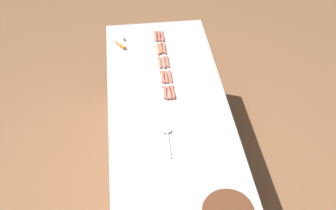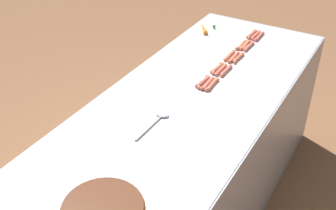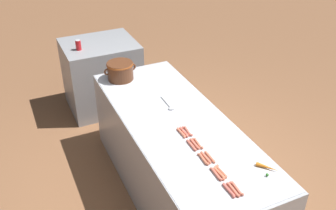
% 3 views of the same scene
% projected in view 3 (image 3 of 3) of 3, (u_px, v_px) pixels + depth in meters
% --- Properties ---
extents(ground_plane, '(20.00, 20.00, 0.00)m').
position_uv_depth(ground_plane, '(176.00, 192.00, 3.86)').
color(ground_plane, brown).
extents(griddle_counter, '(0.89, 2.38, 0.87)m').
position_uv_depth(griddle_counter, '(176.00, 159.00, 3.63)').
color(griddle_counter, '#ADAFB5').
rests_on(griddle_counter, ground_plane).
extents(back_cabinet, '(0.91, 0.78, 0.92)m').
position_uv_depth(back_cabinet, '(102.00, 75.00, 5.04)').
color(back_cabinet, '#939599').
rests_on(back_cabinet, ground_plane).
extents(hot_dog_0, '(0.03, 0.15, 0.02)m').
position_uv_depth(hot_dog_0, '(229.00, 190.00, 2.65)').
color(hot_dog_0, '#D36356').
rests_on(hot_dog_0, griddle_counter).
extents(hot_dog_1, '(0.03, 0.15, 0.02)m').
position_uv_depth(hot_dog_1, '(216.00, 174.00, 2.80)').
color(hot_dog_1, '#CE6754').
rests_on(hot_dog_1, griddle_counter).
extents(hot_dog_2, '(0.03, 0.15, 0.02)m').
position_uv_depth(hot_dog_2, '(203.00, 159.00, 2.94)').
color(hot_dog_2, '#CE6B4E').
rests_on(hot_dog_2, griddle_counter).
extents(hot_dog_3, '(0.02, 0.15, 0.02)m').
position_uv_depth(hot_dog_3, '(191.00, 145.00, 3.09)').
color(hot_dog_3, '#D76753').
rests_on(hot_dog_3, griddle_counter).
extents(hot_dog_4, '(0.03, 0.15, 0.02)m').
position_uv_depth(hot_dog_4, '(181.00, 133.00, 3.23)').
color(hot_dog_4, '#D36C51').
rests_on(hot_dog_4, griddle_counter).
extents(hot_dog_5, '(0.03, 0.15, 0.02)m').
position_uv_depth(hot_dog_5, '(233.00, 190.00, 2.66)').
color(hot_dog_5, '#D36A53').
rests_on(hot_dog_5, griddle_counter).
extents(hot_dog_6, '(0.03, 0.15, 0.02)m').
position_uv_depth(hot_dog_6, '(219.00, 173.00, 2.80)').
color(hot_dog_6, '#D77150').
rests_on(hot_dog_6, griddle_counter).
extents(hot_dog_7, '(0.03, 0.15, 0.02)m').
position_uv_depth(hot_dog_7, '(206.00, 157.00, 2.96)').
color(hot_dog_7, '#D57054').
rests_on(hot_dog_7, griddle_counter).
extents(hot_dog_8, '(0.02, 0.15, 0.02)m').
position_uv_depth(hot_dog_8, '(195.00, 144.00, 3.10)').
color(hot_dog_8, '#CA6650').
rests_on(hot_dog_8, griddle_counter).
extents(hot_dog_9, '(0.03, 0.15, 0.02)m').
position_uv_depth(hot_dog_9, '(184.00, 132.00, 3.24)').
color(hot_dog_9, '#D06756').
rests_on(hot_dog_9, griddle_counter).
extents(hot_dog_10, '(0.03, 0.15, 0.02)m').
position_uv_depth(hot_dog_10, '(237.00, 188.00, 2.67)').
color(hot_dog_10, '#CA6B54').
rests_on(hot_dog_10, griddle_counter).
extents(hot_dog_11, '(0.03, 0.15, 0.02)m').
position_uv_depth(hot_dog_11, '(222.00, 171.00, 2.82)').
color(hot_dog_11, '#CC6C4E').
rests_on(hot_dog_11, griddle_counter).
extents(hot_dog_12, '(0.02, 0.15, 0.02)m').
position_uv_depth(hot_dog_12, '(210.00, 157.00, 2.96)').
color(hot_dog_12, '#D47152').
rests_on(hot_dog_12, griddle_counter).
extents(hot_dog_13, '(0.03, 0.15, 0.02)m').
position_uv_depth(hot_dog_13, '(198.00, 143.00, 3.11)').
color(hot_dog_13, '#D16E53').
rests_on(hot_dog_13, griddle_counter).
extents(hot_dog_14, '(0.03, 0.15, 0.02)m').
position_uv_depth(hot_dog_14, '(188.00, 131.00, 3.25)').
color(hot_dog_14, '#CE6A56').
rests_on(hot_dog_14, griddle_counter).
extents(bean_pot, '(0.35, 0.28, 0.19)m').
position_uv_depth(bean_pot, '(120.00, 70.00, 4.03)').
color(bean_pot, '#562D19').
rests_on(bean_pot, griddle_counter).
extents(serving_spoon, '(0.07, 0.27, 0.02)m').
position_uv_depth(serving_spoon, '(170.00, 106.00, 3.60)').
color(serving_spoon, '#B7B7BC').
rests_on(serving_spoon, griddle_counter).
extents(carrot, '(0.13, 0.16, 0.03)m').
position_uv_depth(carrot, '(267.00, 168.00, 2.85)').
color(carrot, orange).
rests_on(carrot, griddle_counter).
extents(soda_can, '(0.07, 0.07, 0.12)m').
position_uv_depth(soda_can, '(78.00, 45.00, 4.59)').
color(soda_can, red).
rests_on(soda_can, back_cabinet).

